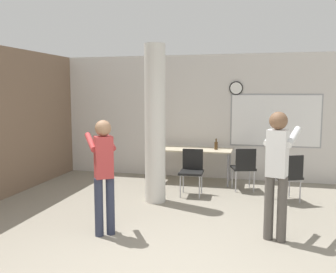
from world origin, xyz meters
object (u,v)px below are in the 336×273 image
(bottle_on_table, at_px, (216,145))
(chair_table_front, at_px, (192,169))
(person_playing_front, at_px, (103,168))
(folding_table, at_px, (193,151))
(chair_mid_room, at_px, (288,174))
(chair_table_right, at_px, (244,166))
(person_playing_side, at_px, (277,165))

(bottle_on_table, xyz_separation_m, chair_table_front, (-0.34, -1.06, -0.31))
(bottle_on_table, xyz_separation_m, person_playing_front, (-1.16, -3.35, 0.12))
(folding_table, distance_m, chair_mid_room, 2.23)
(bottle_on_table, height_order, person_playing_front, person_playing_front)
(bottle_on_table, height_order, chair_table_right, bottle_on_table)
(folding_table, bearing_deg, chair_mid_room, -30.47)
(folding_table, relative_size, person_playing_side, 0.98)
(folding_table, height_order, bottle_on_table, bottle_on_table)
(chair_mid_room, bearing_deg, chair_table_right, 143.23)
(folding_table, height_order, chair_mid_room, chair_mid_room)
(person_playing_front, bearing_deg, chair_table_right, 57.58)
(chair_mid_room, xyz_separation_m, person_playing_front, (-2.58, -2.20, 0.43))
(chair_table_right, bearing_deg, person_playing_side, -78.05)
(chair_table_right, relative_size, chair_mid_room, 1.00)
(bottle_on_table, relative_size, chair_table_front, 0.27)
(chair_mid_room, relative_size, person_playing_front, 0.55)
(bottle_on_table, bearing_deg, chair_table_front, -107.84)
(folding_table, distance_m, chair_table_front, 1.07)
(person_playing_side, bearing_deg, person_playing_front, -170.86)
(chair_table_right, bearing_deg, chair_table_front, -151.84)
(chair_mid_room, distance_m, person_playing_side, 1.92)
(bottle_on_table, distance_m, person_playing_front, 3.54)
(chair_table_right, xyz_separation_m, person_playing_front, (-1.78, -2.80, 0.43))
(chair_table_right, distance_m, person_playing_front, 3.35)
(person_playing_front, relative_size, person_playing_side, 0.93)
(person_playing_front, height_order, person_playing_side, person_playing_side)
(chair_mid_room, bearing_deg, bottle_on_table, 141.21)
(person_playing_front, xyz_separation_m, person_playing_side, (2.29, 0.37, 0.07))
(person_playing_side, bearing_deg, chair_mid_room, 81.16)
(bottle_on_table, relative_size, chair_table_right, 0.27)
(folding_table, xyz_separation_m, chair_table_front, (0.15, -1.04, -0.17))
(chair_table_front, bearing_deg, folding_table, 98.40)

